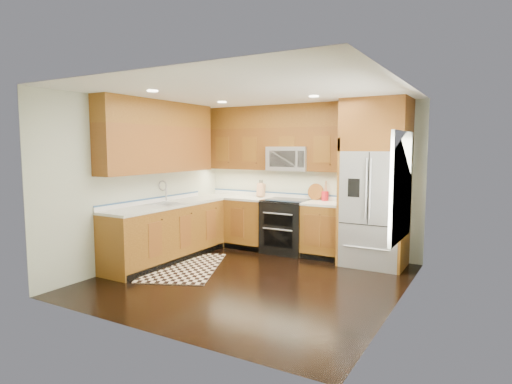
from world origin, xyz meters
The scene contains 16 objects.
ground centered at (0.00, 0.00, 0.00)m, with size 4.00×4.00×0.00m, color black.
wall_back centered at (0.00, 2.00, 1.30)m, with size 4.00×0.02×2.60m, color #B8BEAB.
wall_left centered at (-2.00, 0.00, 1.30)m, with size 0.02×4.00×2.60m, color #B8BEAB.
wall_right centered at (2.00, 0.00, 1.30)m, with size 0.02×4.00×2.60m, color #B8BEAB.
window centered at (1.98, 0.20, 1.40)m, with size 0.04×1.10×1.30m.
base_cabinets centered at (-1.23, 0.90, 0.45)m, with size 2.85×3.00×0.90m.
countertop centered at (-1.09, 1.01, 0.92)m, with size 2.86×3.01×0.04m.
upper_cabinets centered at (-1.15, 1.09, 2.02)m, with size 2.85×3.00×1.15m.
range centered at (-0.25, 1.67, 0.47)m, with size 0.76×0.67×0.95m.
microwave centered at (-0.25, 1.80, 1.66)m, with size 0.76×0.40×0.42m.
refrigerator centered at (1.30, 1.63, 1.30)m, with size 0.98×0.75×2.60m.
sink_faucet centered at (-1.73, 0.23, 0.99)m, with size 0.54×0.44×0.37m.
rug centered at (-1.20, 0.01, 0.01)m, with size 1.01×1.69×0.01m, color black.
knife_block centered at (-0.86, 1.85, 1.07)m, with size 0.14×0.18×0.32m.
utensil_crock centered at (0.37, 1.91, 1.06)m, with size 0.15×0.15×0.34m.
cutting_board centered at (0.19, 1.94, 0.95)m, with size 0.29×0.29×0.02m, color brown.
Camera 1 is at (3.00, -5.05, 1.86)m, focal length 30.00 mm.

